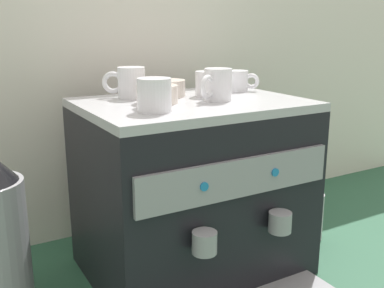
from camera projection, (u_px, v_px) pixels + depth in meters
name	position (u px, v px, depth m)	size (l,w,h in m)	color
ground_plane	(192.00, 266.00, 1.30)	(4.00, 4.00, 0.00)	#28563D
tiled_backsplash_wall	(135.00, 81.00, 1.49)	(2.80, 0.03, 0.98)	silver
espresso_machine	(193.00, 188.00, 1.24)	(0.56, 0.53, 0.48)	black
ceramic_cup_0	(217.00, 85.00, 1.17)	(0.11, 0.08, 0.08)	white
ceramic_cup_1	(130.00, 83.00, 1.21)	(0.11, 0.09, 0.08)	white
ceramic_cup_2	(153.00, 95.00, 1.02)	(0.08, 0.12, 0.08)	white
ceramic_cup_3	(238.00, 81.00, 1.35)	(0.09, 0.08, 0.06)	white
ceramic_cup_4	(208.00, 84.00, 1.25)	(0.10, 0.06, 0.07)	white
ceramic_bowl_0	(167.00, 89.00, 1.25)	(0.10, 0.10, 0.04)	beige
ceramic_bowl_1	(157.00, 95.00, 1.14)	(0.10, 0.10, 0.04)	beige
milk_pitcher	(308.00, 215.00, 1.46)	(0.10, 0.10, 0.15)	#B7B7BC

